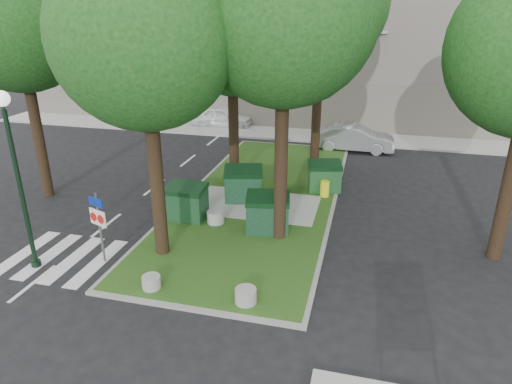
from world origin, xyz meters
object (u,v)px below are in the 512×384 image
(litter_bin, at_px, (325,189))
(street_lamp, at_px, (15,162))
(dumpster_d, at_px, (324,176))
(dumpster_c, at_px, (268,213))
(car_white, at_px, (222,117))
(tree_median_near_left, at_px, (146,17))
(bollard_left, at_px, (151,282))
(tree_median_mid, at_px, (234,23))
(tree_street_left, at_px, (17,5))
(bollard_right, at_px, (246,296))
(dumpster_b, at_px, (244,184))
(traffic_sign_pole, at_px, (99,219))
(car_silver, at_px, (354,138))
(bollard_mid, at_px, (216,217))
(dumpster_a, at_px, (186,202))

(litter_bin, height_order, street_lamp, street_lamp)
(dumpster_d, distance_m, litter_bin, 0.79)
(dumpster_c, xyz_separation_m, car_white, (-6.55, 14.66, -0.11))
(dumpster_d, bearing_deg, litter_bin, -95.30)
(tree_median_near_left, relative_size, bollard_left, 19.99)
(tree_median_mid, bearing_deg, tree_street_left, -158.20)
(bollard_right, bearing_deg, street_lamp, 177.06)
(bollard_right, bearing_deg, dumpster_b, 106.23)
(dumpster_b, height_order, dumpster_c, dumpster_b)
(bollard_right, xyz_separation_m, street_lamp, (-6.95, 0.36, 3.12))
(litter_bin, distance_m, car_white, 13.64)
(tree_median_near_left, xyz_separation_m, dumpster_d, (4.41, 6.74, -6.57))
(litter_bin, relative_size, street_lamp, 0.12)
(traffic_sign_pole, xyz_separation_m, car_white, (-1.93, 17.86, -0.83))
(tree_street_left, bearing_deg, bollard_left, -36.52)
(traffic_sign_pole, bearing_deg, tree_street_left, 160.35)
(tree_median_mid, xyz_separation_m, dumpster_d, (3.91, 0.24, -6.23))
(dumpster_b, xyz_separation_m, traffic_sign_pole, (-3.02, -5.70, 0.71))
(street_lamp, bearing_deg, car_silver, 59.48)
(dumpster_b, relative_size, car_white, 0.44)
(bollard_mid, relative_size, car_silver, 0.14)
(dumpster_a, relative_size, car_silver, 0.33)
(dumpster_d, distance_m, bollard_mid, 5.57)
(dumpster_a, xyz_separation_m, dumpster_b, (1.60, 2.23, 0.03))
(tree_median_mid, bearing_deg, traffic_sign_pole, -106.58)
(dumpster_b, height_order, car_silver, dumpster_b)
(tree_street_left, relative_size, dumpster_c, 6.52)
(tree_street_left, xyz_separation_m, street_lamp, (3.35, -5.20, -4.21))
(tree_median_near_left, distance_m, tree_street_left, 7.83)
(bollard_left, xyz_separation_m, street_lamp, (-4.16, 0.36, 3.14))
(tree_street_left, xyz_separation_m, litter_bin, (11.52, 2.51, -7.19))
(litter_bin, bearing_deg, bollard_mid, -135.50)
(bollard_left, distance_m, car_silver, 16.29)
(bollard_left, height_order, litter_bin, litter_bin)
(tree_median_mid, relative_size, dumpster_b, 5.62)
(car_silver, bearing_deg, tree_median_near_left, 158.47)
(dumpster_c, bearing_deg, dumpster_d, 61.16)
(tree_median_near_left, xyz_separation_m, car_silver, (5.31, 13.50, -6.58))
(bollard_right, xyz_separation_m, bollard_mid, (-2.41, 4.50, 0.02))
(street_lamp, bearing_deg, bollard_left, -4.91)
(dumpster_d, bearing_deg, bollard_right, -111.30)
(tree_street_left, height_order, traffic_sign_pole, tree_street_left)
(tree_median_mid, relative_size, tree_street_left, 0.91)
(tree_median_near_left, distance_m, street_lamp, 5.59)
(traffic_sign_pole, distance_m, car_silver, 16.06)
(bollard_right, relative_size, traffic_sign_pole, 0.25)
(street_lamp, bearing_deg, car_white, 89.97)
(dumpster_a, bearing_deg, bollard_mid, -3.77)
(tree_street_left, relative_size, dumpster_a, 7.34)
(street_lamp, distance_m, car_white, 18.85)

